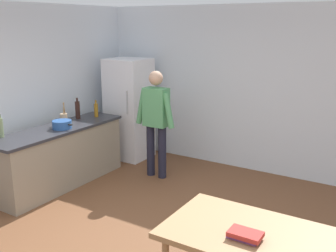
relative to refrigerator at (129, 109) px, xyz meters
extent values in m
plane|color=brown|center=(1.90, -2.40, -0.90)|extent=(14.00, 14.00, 0.00)
cube|color=silver|center=(1.90, 0.60, 0.45)|extent=(6.40, 0.12, 2.70)
cube|color=gray|center=(-0.10, -1.60, -0.47)|extent=(0.60, 2.12, 0.86)
cube|color=#2D2D33|center=(-0.10, -1.60, -0.02)|extent=(0.64, 2.20, 0.04)
cube|color=white|center=(0.00, 0.00, 0.00)|extent=(0.70, 0.64, 1.80)
cylinder|color=#B2B2B7|center=(0.22, -0.34, 0.20)|extent=(0.02, 0.02, 0.40)
cylinder|color=#1E1E2D|center=(0.84, -0.55, -0.48)|extent=(0.13, 0.13, 0.84)
cylinder|color=#1E1E2D|center=(1.06, -0.55, -0.48)|extent=(0.13, 0.13, 0.84)
cube|color=#519960|center=(0.95, -0.55, 0.24)|extent=(0.38, 0.22, 0.60)
sphere|color=tan|center=(0.95, -0.55, 0.69)|extent=(0.22, 0.22, 0.22)
cylinder|color=#519960|center=(0.70, -0.59, 0.22)|extent=(0.20, 0.09, 0.55)
cylinder|color=#519960|center=(1.20, -0.59, 0.22)|extent=(0.20, 0.09, 0.55)
cube|color=#9E754C|center=(3.30, -2.70, -0.18)|extent=(1.40, 0.90, 0.05)
cylinder|color=#9E754C|center=(2.70, -2.35, -0.55)|extent=(0.06, 0.06, 0.70)
cylinder|color=#285193|center=(-0.01, -1.60, 0.06)|extent=(0.28, 0.28, 0.12)
cube|color=black|center=(-0.18, -1.60, 0.08)|extent=(0.06, 0.03, 0.02)
cube|color=black|center=(0.16, -1.60, 0.08)|extent=(0.06, 0.03, 0.02)
cylinder|color=tan|center=(-0.26, -1.33, 0.07)|extent=(0.11, 0.11, 0.14)
cylinder|color=olive|center=(-0.24, -1.32, 0.21)|extent=(0.02, 0.05, 0.22)
cylinder|color=olive|center=(-0.24, -1.34, 0.21)|extent=(0.02, 0.04, 0.22)
cylinder|color=black|center=(-0.26, -1.02, 0.14)|extent=(0.08, 0.08, 0.28)
cylinder|color=black|center=(-0.26, -1.02, 0.31)|extent=(0.03, 0.03, 0.06)
cylinder|color=#996619|center=(-0.09, -0.77, 0.11)|extent=(0.06, 0.06, 0.22)
cylinder|color=#996619|center=(-0.09, -0.77, 0.25)|extent=(0.03, 0.03, 0.06)
cylinder|color=gray|center=(-0.36, -2.35, 0.13)|extent=(0.06, 0.06, 0.26)
cylinder|color=gray|center=(-0.36, -2.35, 0.29)|extent=(0.02, 0.02, 0.06)
cube|color=#753D7F|center=(3.28, -2.80, -0.14)|extent=(0.24, 0.17, 0.03)
cube|color=#B22D28|center=(3.30, -2.83, -0.10)|extent=(0.26, 0.17, 0.04)
camera|label=1|loc=(4.23, -5.48, 1.49)|focal=41.77mm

